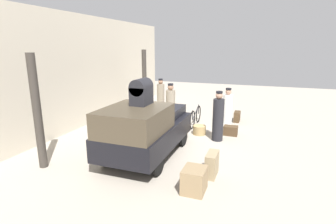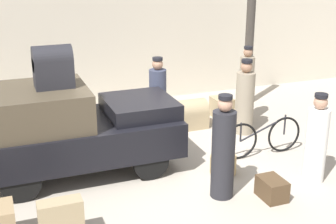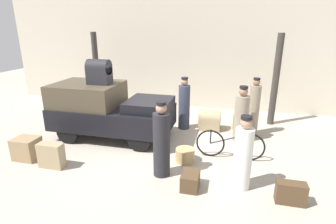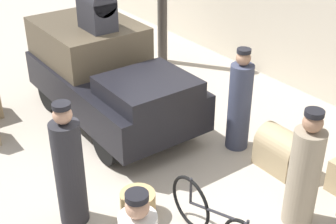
{
  "view_description": "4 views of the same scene",
  "coord_description": "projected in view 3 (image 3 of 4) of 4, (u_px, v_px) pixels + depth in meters",
  "views": [
    {
      "loc": [
        -8.41,
        -2.95,
        3.25
      ],
      "look_at": [
        0.2,
        0.2,
        0.95
      ],
      "focal_mm": 28.0,
      "sensor_mm": 36.0,
      "label": 1
    },
    {
      "loc": [
        -2.85,
        -7.74,
        3.9
      ],
      "look_at": [
        0.2,
        0.2,
        0.95
      ],
      "focal_mm": 50.0,
      "sensor_mm": 36.0,
      "label": 2
    },
    {
      "loc": [
        1.91,
        -6.75,
        3.29
      ],
      "look_at": [
        0.2,
        0.2,
        0.95
      ],
      "focal_mm": 28.0,
      "sensor_mm": 36.0,
      "label": 3
    },
    {
      "loc": [
        5.14,
        -3.41,
        4.33
      ],
      "look_at": [
        0.2,
        0.2,
        0.95
      ],
      "focal_mm": 50.0,
      "sensor_mm": 36.0,
      "label": 4
    }
  ],
  "objects": [
    {
      "name": "trunk_wicker_pale",
      "position": [
        291.0,
        193.0,
        5.07
      ],
      "size": [
        0.55,
        0.25,
        0.44
      ],
      "color": "#4C3823",
      "rests_on": "ground"
    },
    {
      "name": "trunk_umber_medium",
      "position": [
        51.0,
        156.0,
        6.35
      ],
      "size": [
        0.62,
        0.26,
        0.62
      ],
      "color": "#9E8966",
      "rests_on": "ground"
    },
    {
      "name": "porter_lifting_near_truck",
      "position": [
        241.0,
        117.0,
        7.71
      ],
      "size": [
        0.41,
        0.41,
        1.68
      ],
      "color": "gray",
      "rests_on": "ground"
    },
    {
      "name": "porter_standing_middle",
      "position": [
        161.0,
        143.0,
        5.88
      ],
      "size": [
        0.38,
        0.38,
        1.77
      ],
      "color": "#232328",
      "rests_on": "ground"
    },
    {
      "name": "station_building_facade",
      "position": [
        186.0,
        53.0,
        10.75
      ],
      "size": [
        16.0,
        0.15,
        4.5
      ],
      "color": "beige",
      "rests_on": "ground"
    },
    {
      "name": "ground_plane",
      "position": [
        160.0,
        144.0,
        7.69
      ],
      "size": [
        30.0,
        30.0,
        0.0
      ],
      "primitive_type": "plane",
      "color": "#A89E8E"
    },
    {
      "name": "porter_with_bicycle",
      "position": [
        254.0,
        109.0,
        8.17
      ],
      "size": [
        0.34,
        0.34,
        1.83
      ],
      "color": "gray",
      "rests_on": "ground"
    },
    {
      "name": "porter_carrying_trunk",
      "position": [
        184.0,
        105.0,
        8.68
      ],
      "size": [
        0.38,
        0.38,
        1.74
      ],
      "color": "#33384C",
      "rests_on": "ground"
    },
    {
      "name": "truck",
      "position": [
        108.0,
        109.0,
        8.0
      ],
      "size": [
        3.59,
        1.74,
        1.66
      ],
      "color": "black",
      "rests_on": "ground"
    },
    {
      "name": "suitcase_small_leather",
      "position": [
        190.0,
        180.0,
        5.56
      ],
      "size": [
        0.36,
        0.51,
        0.35
      ],
      "color": "#4C3823",
      "rests_on": "ground"
    },
    {
      "name": "canopy_pillar_left",
      "position": [
        97.0,
        73.0,
        10.36
      ],
      "size": [
        0.22,
        0.22,
        3.11
      ],
      "color": "#38332D",
      "rests_on": "ground"
    },
    {
      "name": "wicker_basket",
      "position": [
        185.0,
        155.0,
        6.68
      ],
      "size": [
        0.48,
        0.48,
        0.34
      ],
      "color": "tan",
      "rests_on": "ground"
    },
    {
      "name": "bicycle",
      "position": [
        230.0,
        145.0,
        6.76
      ],
      "size": [
        1.75,
        0.04,
        0.79
      ],
      "color": "black",
      "rests_on": "ground"
    },
    {
      "name": "suitcase_tan_flat",
      "position": [
        240.0,
        121.0,
        8.88
      ],
      "size": [
        0.45,
        0.52,
        0.5
      ],
      "color": "#9E8966",
      "rests_on": "ground"
    },
    {
      "name": "conductor_in_dark_uniform",
      "position": [
        243.0,
        156.0,
        5.42
      ],
      "size": [
        0.38,
        0.38,
        1.62
      ],
      "color": "white",
      "rests_on": "ground"
    },
    {
      "name": "trunk_large_brown",
      "position": [
        27.0,
        148.0,
        6.78
      ],
      "size": [
        0.6,
        0.51,
        0.57
      ],
      "color": "#937A56",
      "rests_on": "ground"
    },
    {
      "name": "trunk_on_truck_roof",
      "position": [
        99.0,
        71.0,
        7.69
      ],
      "size": [
        0.65,
        0.45,
        0.73
      ],
      "color": "#232328",
      "rests_on": "truck"
    },
    {
      "name": "trunk_barrel_dark",
      "position": [
        210.0,
        120.0,
        8.75
      ],
      "size": [
        0.7,
        0.53,
        0.67
      ],
      "color": "#9E8966",
      "rests_on": "ground"
    },
    {
      "name": "canopy_pillar_right",
      "position": [
        276.0,
        81.0,
        8.84
      ],
      "size": [
        0.22,
        0.22,
        3.11
      ],
      "color": "#38332D",
      "rests_on": "ground"
    }
  ]
}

